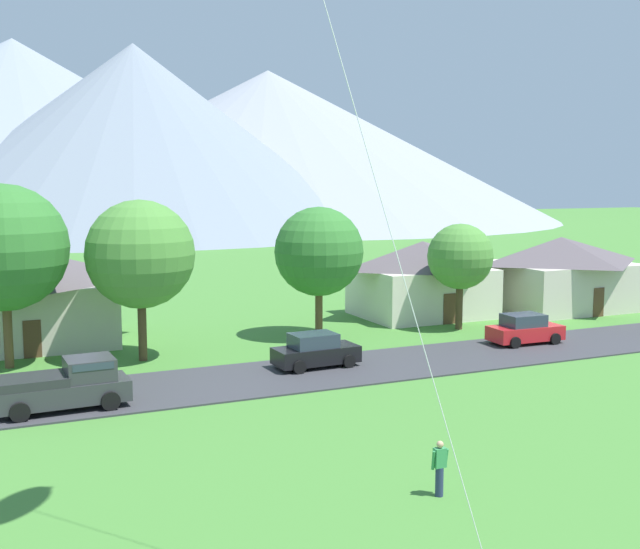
{
  "coord_description": "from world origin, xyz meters",
  "views": [
    {
      "loc": [
        -13.25,
        -3.76,
        9.19
      ],
      "look_at": [
        -1.88,
        21.75,
        5.78
      ],
      "focal_mm": 42.96,
      "sensor_mm": 36.0,
      "label": 1
    }
  ],
  "objects_px": {
    "tree_center": "(319,252)",
    "parked_car_red_west_end": "(525,329)",
    "house_leftmost": "(422,277)",
    "tree_near_left": "(140,254)",
    "house_left_center": "(26,295)",
    "tree_left_of_center": "(4,248)",
    "tree_right_of_center": "(460,257)",
    "parked_car_black_mid_west": "(315,351)",
    "pickup_truck_charcoal_west_side": "(66,385)",
    "house_right_center": "(560,272)",
    "watcher_person": "(440,467)"
  },
  "relations": [
    {
      "from": "house_right_center",
      "to": "tree_center",
      "type": "relative_size",
      "value": 1.32
    },
    {
      "from": "parked_car_black_mid_west",
      "to": "pickup_truck_charcoal_west_side",
      "type": "distance_m",
      "value": 12.22
    },
    {
      "from": "house_left_center",
      "to": "house_right_center",
      "type": "relative_size",
      "value": 0.97
    },
    {
      "from": "parked_car_red_west_end",
      "to": "pickup_truck_charcoal_west_side",
      "type": "relative_size",
      "value": 0.81
    },
    {
      "from": "house_left_center",
      "to": "parked_car_red_west_end",
      "type": "height_order",
      "value": "house_left_center"
    },
    {
      "from": "house_leftmost",
      "to": "parked_car_red_west_end",
      "type": "distance_m",
      "value": 10.57
    },
    {
      "from": "house_right_center",
      "to": "tree_left_of_center",
      "type": "xyz_separation_m",
      "value": [
        -37.26,
        -2.99,
        3.28
      ]
    },
    {
      "from": "tree_near_left",
      "to": "watcher_person",
      "type": "relative_size",
      "value": 4.95
    },
    {
      "from": "parked_car_red_west_end",
      "to": "watcher_person",
      "type": "distance_m",
      "value": 22.5
    },
    {
      "from": "house_left_center",
      "to": "tree_near_left",
      "type": "bearing_deg",
      "value": -52.44
    },
    {
      "from": "tree_right_of_center",
      "to": "parked_car_red_west_end",
      "type": "xyz_separation_m",
      "value": [
        0.79,
        -5.35,
        -3.68
      ]
    },
    {
      "from": "tree_right_of_center",
      "to": "tree_left_of_center",
      "type": "bearing_deg",
      "value": 178.49
    },
    {
      "from": "tree_center",
      "to": "parked_car_black_mid_west",
      "type": "xyz_separation_m",
      "value": [
        -3.25,
        -6.88,
        -4.23
      ]
    },
    {
      "from": "house_leftmost",
      "to": "watcher_person",
      "type": "relative_size",
      "value": 5.44
    },
    {
      "from": "parked_car_black_mid_west",
      "to": "pickup_truck_charcoal_west_side",
      "type": "bearing_deg",
      "value": -168.99
    },
    {
      "from": "house_leftmost",
      "to": "tree_right_of_center",
      "type": "relative_size",
      "value": 1.38
    },
    {
      "from": "house_leftmost",
      "to": "house_left_center",
      "type": "height_order",
      "value": "house_left_center"
    },
    {
      "from": "tree_near_left",
      "to": "parked_car_red_west_end",
      "type": "bearing_deg",
      "value": -13.52
    },
    {
      "from": "tree_center",
      "to": "parked_car_red_west_end",
      "type": "relative_size",
      "value": 1.81
    },
    {
      "from": "house_right_center",
      "to": "tree_right_of_center",
      "type": "xyz_separation_m",
      "value": [
        -11.18,
        -3.68,
        1.85
      ]
    },
    {
      "from": "house_right_center",
      "to": "parked_car_red_west_end",
      "type": "relative_size",
      "value": 2.4
    },
    {
      "from": "house_leftmost",
      "to": "house_right_center",
      "type": "bearing_deg",
      "value": -7.29
    },
    {
      "from": "tree_center",
      "to": "house_left_center",
      "type": "bearing_deg",
      "value": 162.49
    },
    {
      "from": "house_left_center",
      "to": "tree_left_of_center",
      "type": "distance_m",
      "value": 6.55
    },
    {
      "from": "tree_center",
      "to": "pickup_truck_charcoal_west_side",
      "type": "height_order",
      "value": "tree_center"
    },
    {
      "from": "tree_right_of_center",
      "to": "pickup_truck_charcoal_west_side",
      "type": "height_order",
      "value": "tree_right_of_center"
    },
    {
      "from": "tree_left_of_center",
      "to": "parked_car_black_mid_west",
      "type": "distance_m",
      "value": 16.02
    },
    {
      "from": "house_right_center",
      "to": "pickup_truck_charcoal_west_side",
      "type": "relative_size",
      "value": 1.94
    },
    {
      "from": "watcher_person",
      "to": "parked_car_black_mid_west",
      "type": "bearing_deg",
      "value": 79.56
    },
    {
      "from": "tree_left_of_center",
      "to": "tree_right_of_center",
      "type": "relative_size",
      "value": 1.38
    },
    {
      "from": "house_leftmost",
      "to": "tree_near_left",
      "type": "distance_m",
      "value": 21.03
    },
    {
      "from": "parked_car_red_west_end",
      "to": "house_right_center",
      "type": "bearing_deg",
      "value": 40.96
    },
    {
      "from": "pickup_truck_charcoal_west_side",
      "to": "house_left_center",
      "type": "bearing_deg",
      "value": 92.49
    },
    {
      "from": "house_leftmost",
      "to": "tree_near_left",
      "type": "xyz_separation_m",
      "value": [
        -20.11,
        -5.48,
        2.84
      ]
    },
    {
      "from": "house_leftmost",
      "to": "pickup_truck_charcoal_west_side",
      "type": "bearing_deg",
      "value": -152.23
    },
    {
      "from": "tree_left_of_center",
      "to": "tree_right_of_center",
      "type": "distance_m",
      "value": 26.12
    },
    {
      "from": "house_leftmost",
      "to": "watcher_person",
      "type": "bearing_deg",
      "value": -120.58
    },
    {
      "from": "watcher_person",
      "to": "parked_car_red_west_end",
      "type": "bearing_deg",
      "value": 44.93
    },
    {
      "from": "tree_center",
      "to": "tree_right_of_center",
      "type": "relative_size",
      "value": 1.17
    },
    {
      "from": "tree_left_of_center",
      "to": "parked_car_red_west_end",
      "type": "bearing_deg",
      "value": -12.67
    },
    {
      "from": "parked_car_black_mid_west",
      "to": "watcher_person",
      "type": "bearing_deg",
      "value": -100.44
    },
    {
      "from": "house_leftmost",
      "to": "parked_car_black_mid_west",
      "type": "bearing_deg",
      "value": -139.93
    },
    {
      "from": "house_left_center",
      "to": "pickup_truck_charcoal_west_side",
      "type": "xyz_separation_m",
      "value": [
        0.62,
        -14.21,
        -1.74
      ]
    },
    {
      "from": "house_right_center",
      "to": "parked_car_black_mid_west",
      "type": "bearing_deg",
      "value": -158.43
    },
    {
      "from": "tree_near_left",
      "to": "house_right_center",
      "type": "bearing_deg",
      "value": 7.55
    },
    {
      "from": "house_leftmost",
      "to": "watcher_person",
      "type": "height_order",
      "value": "house_leftmost"
    },
    {
      "from": "tree_near_left",
      "to": "house_left_center",
      "type": "bearing_deg",
      "value": 127.56
    },
    {
      "from": "tree_near_left",
      "to": "parked_car_black_mid_west",
      "type": "xyz_separation_m",
      "value": [
        7.45,
        -5.17,
        -4.63
      ]
    },
    {
      "from": "house_left_center",
      "to": "house_right_center",
      "type": "height_order",
      "value": "house_left_center"
    },
    {
      "from": "tree_near_left",
      "to": "tree_center",
      "type": "distance_m",
      "value": 10.84
    }
  ]
}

